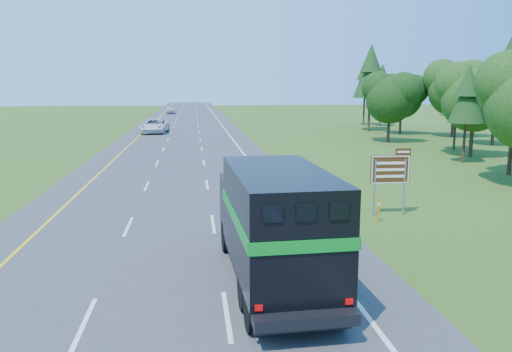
# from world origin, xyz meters

# --- Properties ---
(road) EXTENTS (15.00, 260.00, 0.04)m
(road) POSITION_xyz_m (0.00, 50.00, 0.02)
(road) COLOR #38383A
(road) RESTS_ON ground
(lane_markings) EXTENTS (11.15, 260.00, 0.01)m
(lane_markings) POSITION_xyz_m (0.00, 50.00, 0.04)
(lane_markings) COLOR yellow
(lane_markings) RESTS_ON road
(tree_wall_right) EXTENTS (16.00, 100.00, 12.00)m
(tree_wall_right) POSITION_xyz_m (26.00, 30.00, 6.00)
(tree_wall_right) COLOR #133E10
(tree_wall_right) RESTS_ON ground
(horse_truck) EXTENTS (2.86, 8.35, 3.66)m
(horse_truck) POSITION_xyz_m (3.40, 3.95, 2.00)
(horse_truck) COLOR black
(horse_truck) RESTS_ON road
(white_suv) EXTENTS (3.59, 6.84, 1.84)m
(white_suv) POSITION_xyz_m (-3.85, 55.36, 0.96)
(white_suv) COLOR silver
(white_suv) RESTS_ON road
(far_car) EXTENTS (2.27, 4.85, 1.61)m
(far_car) POSITION_xyz_m (-3.79, 101.18, 0.84)
(far_car) COLOR #B5B5BC
(far_car) RESTS_ON road
(exit_sign) EXTENTS (1.88, 0.16, 3.18)m
(exit_sign) POSITION_xyz_m (10.16, 11.61, 2.06)
(exit_sign) COLOR gray
(exit_sign) RESTS_ON ground
(delineator) EXTENTS (0.09, 0.05, 1.08)m
(delineator) POSITION_xyz_m (9.22, 10.51, 0.58)
(delineator) COLOR orange
(delineator) RESTS_ON ground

